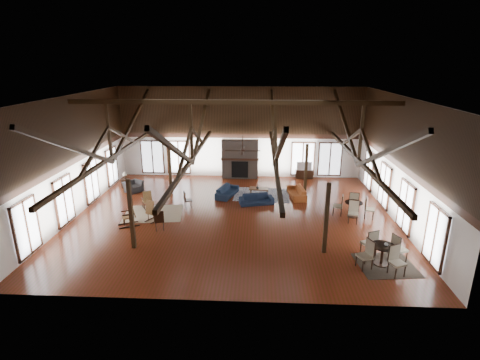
{
  "coord_description": "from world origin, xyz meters",
  "views": [
    {
      "loc": [
        1.22,
        -17.53,
        7.63
      ],
      "look_at": [
        0.28,
        1.0,
        1.65
      ],
      "focal_mm": 28.0,
      "sensor_mm": 36.0,
      "label": 1
    }
  ],
  "objects_px": {
    "coffee_table": "(259,189)",
    "cafe_table_far": "(354,207)",
    "cafe_table_near": "(383,251)",
    "sofa_orange": "(297,192)",
    "armchair": "(133,186)",
    "tv_console": "(304,174)",
    "sofa_navy_left": "(227,191)",
    "sofa_navy_front": "(256,199)"
  },
  "relations": [
    {
      "from": "sofa_navy_front",
      "to": "tv_console",
      "type": "height_order",
      "value": "tv_console"
    },
    {
      "from": "coffee_table",
      "to": "armchair",
      "type": "distance_m",
      "value": 7.61
    },
    {
      "from": "tv_console",
      "to": "armchair",
      "type": "bearing_deg",
      "value": -163.04
    },
    {
      "from": "cafe_table_near",
      "to": "cafe_table_far",
      "type": "xyz_separation_m",
      "value": [
        0.0,
        4.7,
        -0.03
      ]
    },
    {
      "from": "armchair",
      "to": "tv_console",
      "type": "xyz_separation_m",
      "value": [
        10.64,
        3.25,
        -0.03
      ]
    },
    {
      "from": "sofa_navy_front",
      "to": "sofa_orange",
      "type": "xyz_separation_m",
      "value": [
        2.33,
        1.25,
        0.02
      ]
    },
    {
      "from": "sofa_orange",
      "to": "cafe_table_far",
      "type": "distance_m",
      "value": 3.78
    },
    {
      "from": "sofa_orange",
      "to": "sofa_navy_front",
      "type": "bearing_deg",
      "value": -69.77
    },
    {
      "from": "sofa_orange",
      "to": "cafe_table_far",
      "type": "bearing_deg",
      "value": 35.56
    },
    {
      "from": "sofa_navy_front",
      "to": "sofa_navy_left",
      "type": "xyz_separation_m",
      "value": [
        -1.73,
        1.22,
        0.01
      ]
    },
    {
      "from": "coffee_table",
      "to": "cafe_table_far",
      "type": "distance_m",
      "value": 5.61
    },
    {
      "from": "armchair",
      "to": "coffee_table",
      "type": "bearing_deg",
      "value": -55.72
    },
    {
      "from": "tv_console",
      "to": "cafe_table_near",
      "type": "bearing_deg",
      "value": -81.03
    },
    {
      "from": "cafe_table_near",
      "to": "tv_console",
      "type": "relative_size",
      "value": 1.9
    },
    {
      "from": "cafe_table_near",
      "to": "cafe_table_far",
      "type": "distance_m",
      "value": 4.7
    },
    {
      "from": "tv_console",
      "to": "cafe_table_far",
      "type": "bearing_deg",
      "value": -74.7
    },
    {
      "from": "coffee_table",
      "to": "cafe_table_near",
      "type": "height_order",
      "value": "cafe_table_near"
    },
    {
      "from": "sofa_orange",
      "to": "coffee_table",
      "type": "relative_size",
      "value": 1.66
    },
    {
      "from": "sofa_navy_left",
      "to": "sofa_orange",
      "type": "bearing_deg",
      "value": -71.45
    },
    {
      "from": "cafe_table_far",
      "to": "coffee_table",
      "type": "bearing_deg",
      "value": 148.78
    },
    {
      "from": "sofa_navy_left",
      "to": "cafe_table_far",
      "type": "height_order",
      "value": "cafe_table_far"
    },
    {
      "from": "cafe_table_near",
      "to": "sofa_navy_front",
      "type": "bearing_deg",
      "value": 128.57
    },
    {
      "from": "armchair",
      "to": "sofa_orange",
      "type": "bearing_deg",
      "value": -56.26
    },
    {
      "from": "armchair",
      "to": "cafe_table_far",
      "type": "height_order",
      "value": "cafe_table_far"
    },
    {
      "from": "sofa_navy_left",
      "to": "cafe_table_far",
      "type": "relative_size",
      "value": 0.92
    },
    {
      "from": "sofa_navy_left",
      "to": "sofa_orange",
      "type": "height_order",
      "value": "sofa_orange"
    },
    {
      "from": "coffee_table",
      "to": "cafe_table_near",
      "type": "xyz_separation_m",
      "value": [
        4.79,
        -7.6,
        0.19
      ]
    },
    {
      "from": "sofa_navy_front",
      "to": "coffee_table",
      "type": "bearing_deg",
      "value": 70.78
    },
    {
      "from": "cafe_table_near",
      "to": "coffee_table",
      "type": "bearing_deg",
      "value": 122.23
    },
    {
      "from": "sofa_navy_front",
      "to": "sofa_orange",
      "type": "bearing_deg",
      "value": 14.52
    },
    {
      "from": "sofa_navy_left",
      "to": "coffee_table",
      "type": "relative_size",
      "value": 1.63
    },
    {
      "from": "sofa_orange",
      "to": "armchair",
      "type": "bearing_deg",
      "value": -100.48
    },
    {
      "from": "armchair",
      "to": "cafe_table_near",
      "type": "distance_m",
      "value": 14.68
    },
    {
      "from": "coffee_table",
      "to": "armchair",
      "type": "bearing_deg",
      "value": -175.13
    },
    {
      "from": "armchair",
      "to": "tv_console",
      "type": "height_order",
      "value": "armchair"
    },
    {
      "from": "sofa_navy_front",
      "to": "sofa_navy_left",
      "type": "height_order",
      "value": "sofa_navy_left"
    },
    {
      "from": "sofa_orange",
      "to": "armchair",
      "type": "height_order",
      "value": "armchair"
    },
    {
      "from": "sofa_navy_left",
      "to": "armchair",
      "type": "bearing_deg",
      "value": 103.45
    },
    {
      "from": "coffee_table",
      "to": "cafe_table_far",
      "type": "relative_size",
      "value": 0.57
    },
    {
      "from": "sofa_orange",
      "to": "tv_console",
      "type": "height_order",
      "value": "tv_console"
    },
    {
      "from": "coffee_table",
      "to": "sofa_orange",
      "type": "bearing_deg",
      "value": 2.45
    },
    {
      "from": "coffee_table",
      "to": "sofa_navy_front",
      "type": "bearing_deg",
      "value": -88.7
    }
  ]
}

